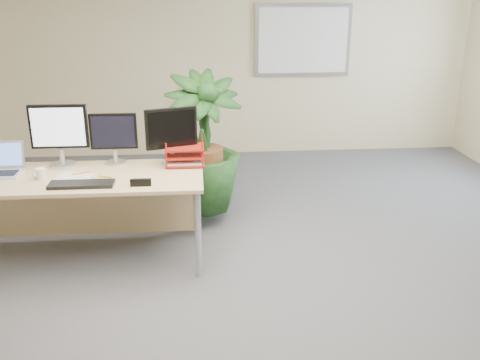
{
  "coord_description": "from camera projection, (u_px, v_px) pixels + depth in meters",
  "views": [
    {
      "loc": [
        -0.27,
        -3.31,
        2.18
      ],
      "look_at": [
        0.04,
        0.35,
        0.88
      ],
      "focal_mm": 40.0,
      "sensor_mm": 36.0,
      "label": 1
    }
  ],
  "objects": [
    {
      "name": "floor",
      "position": [
        238.0,
        310.0,
        3.87
      ],
      "size": [
        8.0,
        8.0,
        0.0
      ],
      "primitive_type": "plane",
      "color": "#4B4C51",
      "rests_on": "ground"
    },
    {
      "name": "back_wall",
      "position": [
        214.0,
        56.0,
        7.17
      ],
      "size": [
        7.0,
        0.04,
        2.7
      ],
      "primitive_type": "cube",
      "color": "beige",
      "rests_on": "floor"
    },
    {
      "name": "whiteboard",
      "position": [
        303.0,
        40.0,
        7.17
      ],
      "size": [
        1.3,
        0.04,
        0.95
      ],
      "color": "#A6A5AA",
      "rests_on": "back_wall"
    },
    {
      "name": "desk",
      "position": [
        86.0,
        189.0,
        4.51
      ],
      "size": [
        1.97,
        0.84,
        0.76
      ],
      "color": "#D9B180",
      "rests_on": "floor"
    },
    {
      "name": "floor_plant",
      "position": [
        202.0,
        149.0,
        5.12
      ],
      "size": [
        1.04,
        1.04,
        1.5
      ],
      "primitive_type": "imported",
      "rotation": [
        0.0,
        0.0,
        0.28
      ],
      "color": "black",
      "rests_on": "floor"
    },
    {
      "name": "monitor_left",
      "position": [
        59.0,
        131.0,
        4.5
      ],
      "size": [
        0.48,
        0.22,
        0.53
      ],
      "color": "#BAB9BE",
      "rests_on": "desk"
    },
    {
      "name": "monitor_right",
      "position": [
        114.0,
        135.0,
        4.58
      ],
      "size": [
        0.4,
        0.18,
        0.44
      ],
      "color": "#BAB9BE",
      "rests_on": "desk"
    },
    {
      "name": "monitor_dark",
      "position": [
        172.0,
        133.0,
        4.55
      ],
      "size": [
        0.44,
        0.2,
        0.5
      ],
      "color": "#BAB9BE",
      "rests_on": "desk"
    },
    {
      "name": "laptop",
      "position": [
        1.0,
        166.0,
        4.41
      ],
      "size": [
        0.35,
        0.3,
        0.25
      ],
      "color": "silver",
      "rests_on": "desk"
    },
    {
      "name": "keyboard",
      "position": [
        81.0,
        184.0,
        4.13
      ],
      "size": [
        0.49,
        0.17,
        0.03
      ],
      "primitive_type": "cube",
      "rotation": [
        0.0,
        0.0,
        -0.0
      ],
      "color": "black",
      "rests_on": "desk"
    },
    {
      "name": "coffee_mug",
      "position": [
        41.0,
        174.0,
        4.27
      ],
      "size": [
        0.11,
        0.08,
        0.09
      ],
      "color": "white",
      "rests_on": "desk"
    },
    {
      "name": "spiral_notebook",
      "position": [
        74.0,
        177.0,
        4.32
      ],
      "size": [
        0.31,
        0.27,
        0.01
      ],
      "primitive_type": "cube",
      "rotation": [
        0.0,
        0.0,
        -0.29
      ],
      "color": "silver",
      "rests_on": "desk"
    },
    {
      "name": "orange_pen",
      "position": [
        81.0,
        173.0,
        4.37
      ],
      "size": [
        0.15,
        0.06,
        0.01
      ],
      "primitive_type": "cylinder",
      "rotation": [
        0.0,
        1.57,
        0.35
      ],
      "color": "orange",
      "rests_on": "spiral_notebook"
    },
    {
      "name": "yellow_highlighter",
      "position": [
        105.0,
        176.0,
        4.32
      ],
      "size": [
        0.12,
        0.05,
        0.02
      ],
      "primitive_type": "cylinder",
      "rotation": [
        0.0,
        1.57,
        -0.3
      ],
      "color": "yellow",
      "rests_on": "desk"
    },
    {
      "name": "letter_tray",
      "position": [
        185.0,
        157.0,
        4.61
      ],
      "size": [
        0.33,
        0.25,
        0.16
      ],
      "color": "maroon",
      "rests_on": "desk"
    },
    {
      "name": "stapler",
      "position": [
        141.0,
        183.0,
        4.13
      ],
      "size": [
        0.16,
        0.04,
        0.05
      ],
      "primitive_type": "cube",
      "rotation": [
        0.0,
        0.0,
        -0.0
      ],
      "color": "black",
      "rests_on": "desk"
    }
  ]
}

